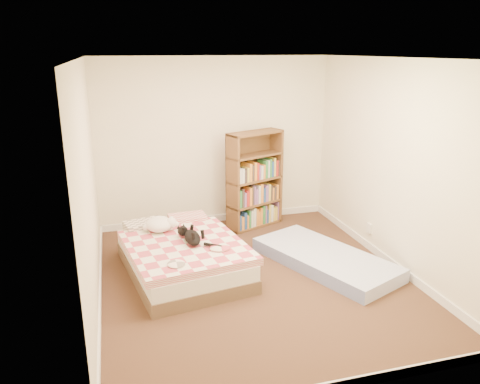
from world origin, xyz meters
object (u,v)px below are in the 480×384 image
object	(u,v)px
white_dog	(160,224)
black_cat	(192,236)
bookshelf	(254,191)
floor_mattress	(325,259)
bed	(182,255)

from	to	relation	value
white_dog	black_cat	bearing A→B (deg)	-81.73
bookshelf	floor_mattress	distance (m)	1.70
bookshelf	floor_mattress	world-z (taller)	bookshelf
floor_mattress	white_dog	size ratio (longest dim) A/B	3.85
bed	white_dog	bearing A→B (deg)	114.72
black_cat	white_dog	distance (m)	0.55
bookshelf	floor_mattress	size ratio (longest dim) A/B	0.79
bed	black_cat	size ratio (longest dim) A/B	2.84
bookshelf	white_dog	world-z (taller)	bookshelf
white_dog	bookshelf	bearing A→B (deg)	3.41
floor_mattress	white_dog	xyz separation A→B (m)	(-1.96, 0.63, 0.43)
floor_mattress	black_cat	size ratio (longest dim) A/B	2.69
bed	black_cat	bearing A→B (deg)	-55.79
bookshelf	white_dog	size ratio (longest dim) A/B	3.04
black_cat	bookshelf	bearing A→B (deg)	27.18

